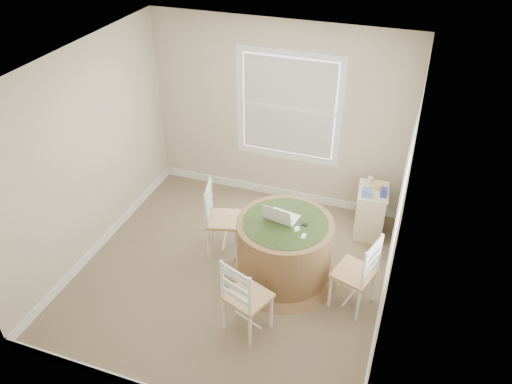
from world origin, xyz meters
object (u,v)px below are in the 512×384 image
(chair_left, at_px, (223,219))
(corner_chest, at_px, (370,212))
(chair_near, at_px, (248,296))
(chair_right, at_px, (354,272))
(laptop, at_px, (281,217))
(round_table, at_px, (284,247))

(chair_left, relative_size, corner_chest, 1.40)
(chair_near, bearing_deg, chair_right, -122.72)
(chair_near, distance_m, chair_right, 1.21)
(corner_chest, bearing_deg, chair_near, -120.16)
(laptop, bearing_deg, chair_left, -2.00)
(round_table, relative_size, chair_right, 1.37)
(chair_left, relative_size, chair_right, 1.00)
(round_table, height_order, chair_left, chair_left)
(chair_right, relative_size, laptop, 2.39)
(chair_right, height_order, laptop, laptop)
(chair_left, distance_m, chair_near, 1.35)
(chair_left, bearing_deg, chair_near, -161.32)
(round_table, bearing_deg, laptop, 147.92)
(laptop, xyz_separation_m, corner_chest, (0.90, 1.13, -0.49))
(round_table, relative_size, chair_near, 1.37)
(chair_left, relative_size, chair_near, 1.00)
(chair_left, bearing_deg, chair_right, -117.98)
(chair_near, xyz_separation_m, chair_right, (0.98, 0.71, 0.00))
(chair_left, bearing_deg, round_table, -118.63)
(chair_near, height_order, chair_right, same)
(round_table, distance_m, laptop, 0.41)
(round_table, xyz_separation_m, corner_chest, (0.83, 1.18, -0.10))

